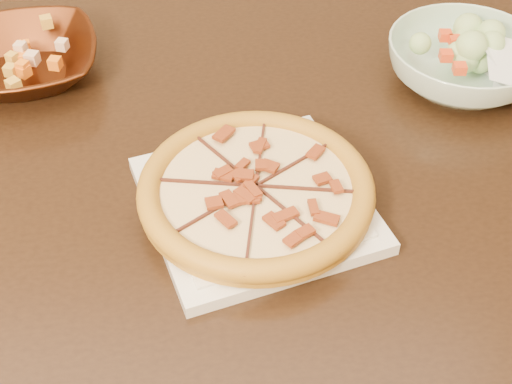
% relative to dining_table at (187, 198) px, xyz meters
% --- Properties ---
extents(dining_table, '(1.37, 0.95, 0.75)m').
position_rel_dining_table_xyz_m(dining_table, '(0.00, 0.00, 0.00)').
color(dining_table, black).
rests_on(dining_table, floor).
extents(plate, '(0.34, 0.34, 0.02)m').
position_rel_dining_table_xyz_m(plate, '(0.10, -0.13, 0.12)').
color(plate, silver).
rests_on(plate, dining_table).
extents(pizza, '(0.29, 0.29, 0.03)m').
position_rel_dining_table_xyz_m(pizza, '(0.10, -0.13, 0.14)').
color(pizza, '#AE7A24').
rests_on(pizza, plate).
extents(bronze_bowl, '(0.28, 0.28, 0.06)m').
position_rel_dining_table_xyz_m(bronze_bowl, '(-0.26, 0.15, 0.14)').
color(bronze_bowl, '#451F0D').
rests_on(bronze_bowl, dining_table).
extents(mixed_dish, '(0.10, 0.11, 0.03)m').
position_rel_dining_table_xyz_m(mixed_dish, '(-0.26, 0.15, 0.18)').
color(mixed_dish, '#DDAF88').
rests_on(mixed_dish, bronze_bowl).
extents(salad_bowl, '(0.29, 0.29, 0.07)m').
position_rel_dining_table_xyz_m(salad_bowl, '(0.41, 0.14, 0.15)').
color(salad_bowl, silver).
rests_on(salad_bowl, dining_table).
extents(salad, '(0.10, 0.11, 0.04)m').
position_rel_dining_table_xyz_m(salad, '(0.41, 0.14, 0.20)').
color(salad, '#A5B883').
rests_on(salad, salad_bowl).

